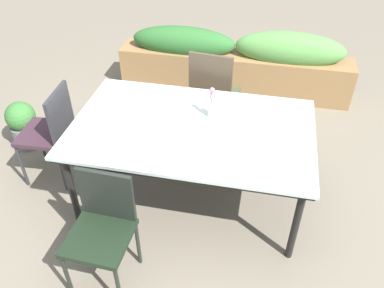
{
  "coord_description": "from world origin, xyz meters",
  "views": [
    {
      "loc": [
        0.47,
        -2.43,
        2.56
      ],
      "look_at": [
        -0.04,
        0.02,
        0.57
      ],
      "focal_mm": 36.93,
      "sensor_mm": 36.0,
      "label": 1
    }
  ],
  "objects_px": {
    "chair_near_left": "(102,225)",
    "chair_end_left": "(51,129)",
    "potted_plant": "(23,124)",
    "planter_box": "(235,62)",
    "flower_vase": "(212,106)",
    "dining_table": "(192,132)",
    "chair_far_side": "(213,92)"
  },
  "relations": [
    {
      "from": "planter_box",
      "to": "potted_plant",
      "type": "distance_m",
      "value": 2.47
    },
    {
      "from": "chair_near_left",
      "to": "chair_end_left",
      "type": "height_order",
      "value": "chair_end_left"
    },
    {
      "from": "chair_far_side",
      "to": "planter_box",
      "type": "distance_m",
      "value": 1.02
    },
    {
      "from": "flower_vase",
      "to": "planter_box",
      "type": "relative_size",
      "value": 0.09
    },
    {
      "from": "flower_vase",
      "to": "chair_end_left",
      "type": "bearing_deg",
      "value": -172.8
    },
    {
      "from": "dining_table",
      "to": "planter_box",
      "type": "relative_size",
      "value": 0.68
    },
    {
      "from": "chair_near_left",
      "to": "planter_box",
      "type": "relative_size",
      "value": 0.31
    },
    {
      "from": "chair_far_side",
      "to": "flower_vase",
      "type": "relative_size",
      "value": 3.8
    },
    {
      "from": "chair_far_side",
      "to": "dining_table",
      "type": "bearing_deg",
      "value": -85.51
    },
    {
      "from": "potted_plant",
      "to": "chair_far_side",
      "type": "bearing_deg",
      "value": 16.03
    },
    {
      "from": "chair_near_left",
      "to": "flower_vase",
      "type": "xyz_separation_m",
      "value": [
        0.55,
        1.07,
        0.33
      ]
    },
    {
      "from": "chair_end_left",
      "to": "planter_box",
      "type": "distance_m",
      "value": 2.34
    },
    {
      "from": "chair_near_left",
      "to": "chair_far_side",
      "type": "relative_size",
      "value": 0.87
    },
    {
      "from": "chair_end_left",
      "to": "flower_vase",
      "type": "height_order",
      "value": "flower_vase"
    },
    {
      "from": "dining_table",
      "to": "chair_far_side",
      "type": "bearing_deg",
      "value": 88.13
    },
    {
      "from": "dining_table",
      "to": "flower_vase",
      "type": "xyz_separation_m",
      "value": [
        0.12,
        0.18,
        0.15
      ]
    },
    {
      "from": "chair_far_side",
      "to": "flower_vase",
      "type": "height_order",
      "value": "flower_vase"
    },
    {
      "from": "dining_table",
      "to": "planter_box",
      "type": "bearing_deg",
      "value": 85.74
    },
    {
      "from": "planter_box",
      "to": "potted_plant",
      "type": "xyz_separation_m",
      "value": [
        -1.94,
        -1.53,
        -0.12
      ]
    },
    {
      "from": "chair_near_left",
      "to": "chair_end_left",
      "type": "xyz_separation_m",
      "value": [
        -0.83,
        0.89,
        0.02
      ]
    },
    {
      "from": "potted_plant",
      "to": "chair_near_left",
      "type": "bearing_deg",
      "value": -41.96
    },
    {
      "from": "chair_far_side",
      "to": "flower_vase",
      "type": "distance_m",
      "value": 0.76
    },
    {
      "from": "chair_near_left",
      "to": "potted_plant",
      "type": "height_order",
      "value": "chair_near_left"
    },
    {
      "from": "flower_vase",
      "to": "planter_box",
      "type": "distance_m",
      "value": 1.76
    },
    {
      "from": "planter_box",
      "to": "chair_far_side",
      "type": "bearing_deg",
      "value": -96.34
    },
    {
      "from": "chair_end_left",
      "to": "potted_plant",
      "type": "bearing_deg",
      "value": 54.69
    },
    {
      "from": "dining_table",
      "to": "potted_plant",
      "type": "xyz_separation_m",
      "value": [
        -1.8,
        0.35,
        -0.43
      ]
    },
    {
      "from": "planter_box",
      "to": "potted_plant",
      "type": "relative_size",
      "value": 5.51
    },
    {
      "from": "chair_end_left",
      "to": "potted_plant",
      "type": "distance_m",
      "value": 0.7
    },
    {
      "from": "flower_vase",
      "to": "planter_box",
      "type": "bearing_deg",
      "value": 89.48
    },
    {
      "from": "chair_end_left",
      "to": "chair_far_side",
      "type": "relative_size",
      "value": 0.92
    },
    {
      "from": "dining_table",
      "to": "chair_end_left",
      "type": "relative_size",
      "value": 2.07
    }
  ]
}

